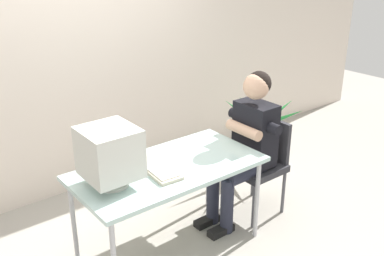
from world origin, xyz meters
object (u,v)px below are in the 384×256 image
at_px(keyboard, 156,168).
at_px(office_chair, 260,160).
at_px(crt_monitor, 110,153).
at_px(desk, 169,172).
at_px(person_seated, 247,141).
at_px(potted_plant, 262,134).

relative_size(keyboard, office_chair, 0.57).
bearing_deg(keyboard, crt_monitor, 178.91).
xyz_separation_m(desk, person_seated, (0.80, -0.02, 0.05)).
distance_m(desk, crt_monitor, 0.55).
height_order(crt_monitor, person_seated, person_seated).
bearing_deg(crt_monitor, desk, -1.50).
distance_m(desk, office_chair, 0.99).
bearing_deg(desk, keyboard, 177.12).
distance_m(person_seated, potted_plant, 1.05).
bearing_deg(person_seated, office_chair, 0.00).
height_order(keyboard, office_chair, office_chair).
relative_size(crt_monitor, office_chair, 0.49).
distance_m(keyboard, person_seated, 0.90).
relative_size(office_chair, person_seated, 0.65).
distance_m(desk, person_seated, 0.80).
xyz_separation_m(crt_monitor, office_chair, (1.44, -0.03, -0.48)).
bearing_deg(potted_plant, keyboard, -162.42).
bearing_deg(crt_monitor, potted_plant, 14.53).
distance_m(crt_monitor, office_chair, 1.52).
bearing_deg(office_chair, keyboard, 178.52).
bearing_deg(keyboard, potted_plant, 17.58).
height_order(keyboard, person_seated, person_seated).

